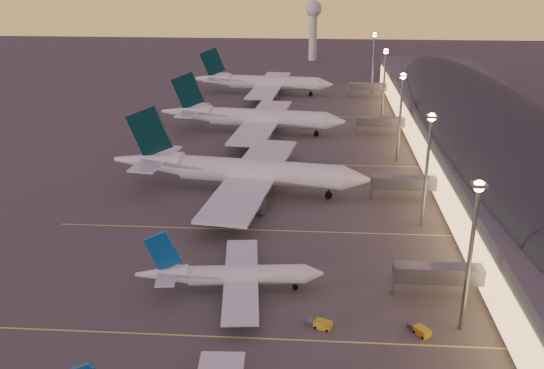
% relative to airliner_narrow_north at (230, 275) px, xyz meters
% --- Properties ---
extents(ground, '(700.00, 700.00, 0.00)m').
position_rel_airliner_narrow_north_xyz_m(ground, '(3.03, -9.18, -3.13)').
color(ground, '#3F3C3A').
extents(airliner_narrow_north, '(33.91, 30.44, 12.10)m').
position_rel_airliner_narrow_north_xyz_m(airliner_narrow_north, '(0.00, 0.00, 0.00)').
color(airliner_narrow_north, silver).
rests_on(airliner_narrow_north, ground).
extents(airliner_wide_near, '(66.92, 61.52, 21.42)m').
position_rel_airliner_narrow_north_xyz_m(airliner_wide_near, '(-4.44, 48.51, 2.39)').
color(airliner_wide_near, silver).
rests_on(airliner_wide_near, ground).
extents(airliner_wide_mid, '(63.23, 57.95, 20.22)m').
position_rel_airliner_narrow_north_xyz_m(airliner_wide_mid, '(-6.37, 102.18, 2.08)').
color(airliner_wide_mid, silver).
rests_on(airliner_wide_mid, ground).
extents(airliner_wide_far, '(61.27, 56.05, 19.59)m').
position_rel_airliner_narrow_north_xyz_m(airliner_wide_far, '(-8.16, 161.55, 1.92)').
color(airliner_wide_far, silver).
rests_on(airliner_wide_far, ground).
extents(terminal_building, '(56.35, 255.00, 17.46)m').
position_rel_airliner_narrow_north_xyz_m(terminal_building, '(64.86, 63.29, 5.65)').
color(terminal_building, '#47464B').
rests_on(terminal_building, ground).
extents(light_masts, '(2.20, 217.20, 25.90)m').
position_rel_airliner_narrow_north_xyz_m(light_masts, '(39.03, 55.82, 14.43)').
color(light_masts, slate).
rests_on(light_masts, ground).
extents(radar_tower, '(9.00, 9.00, 32.50)m').
position_rel_airliner_narrow_north_xyz_m(radar_tower, '(13.03, 250.82, 18.74)').
color(radar_tower, silver).
rests_on(radar_tower, ground).
extents(lane_markings, '(90.00, 180.36, 0.00)m').
position_rel_airliner_narrow_north_xyz_m(lane_markings, '(3.03, 30.82, -3.12)').
color(lane_markings, '#D8C659').
rests_on(lane_markings, ground).
extents(baggage_tug_c, '(4.48, 3.06, 1.25)m').
position_rel_airliner_narrow_north_xyz_m(baggage_tug_c, '(16.08, -10.36, -2.56)').
color(baggage_tug_c, gold).
rests_on(baggage_tug_c, ground).
extents(baggage_tug_d, '(3.59, 4.12, 1.19)m').
position_rel_airliner_narrow_north_xyz_m(baggage_tug_d, '(32.17, -10.87, -2.59)').
color(baggage_tug_d, gold).
rests_on(baggage_tug_d, ground).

